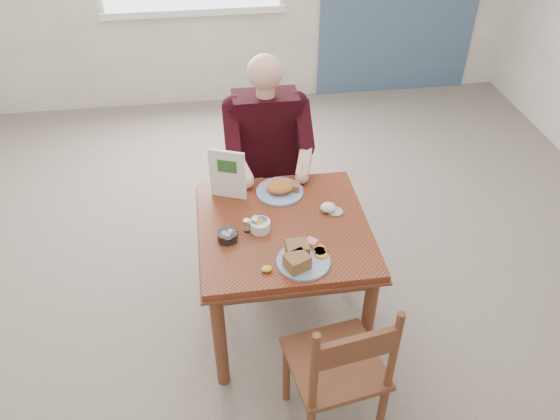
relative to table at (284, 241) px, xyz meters
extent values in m
plane|color=#6B6157|center=(0.00, 0.00, -0.64)|extent=(6.00, 6.00, 0.00)
ellipsoid|color=yellow|center=(-0.13, -0.33, 0.13)|extent=(0.07, 0.06, 0.03)
ellipsoid|color=white|center=(0.26, 0.08, 0.14)|extent=(0.09, 0.07, 0.05)
cylinder|color=silver|center=(0.29, 0.07, 0.12)|extent=(0.09, 0.09, 0.01)
cube|color=white|center=(-0.40, 2.96, 0.28)|extent=(1.72, 0.04, 0.06)
cube|color=brown|center=(0.00, 0.00, 0.09)|extent=(0.90, 0.90, 0.04)
cube|color=brown|center=(0.00, 0.00, 0.06)|extent=(0.92, 0.92, 0.01)
cylinder|color=brown|center=(-0.39, -0.39, -0.28)|extent=(0.07, 0.07, 0.71)
cylinder|color=brown|center=(0.39, -0.39, -0.28)|extent=(0.07, 0.07, 0.71)
cylinder|color=brown|center=(-0.39, 0.39, -0.28)|extent=(0.07, 0.07, 0.71)
cylinder|color=brown|center=(0.39, 0.39, -0.28)|extent=(0.07, 0.07, 0.71)
cube|color=brown|center=(0.00, -0.39, 0.02)|extent=(0.80, 0.03, 0.08)
cube|color=brown|center=(0.00, 0.39, 0.02)|extent=(0.80, 0.03, 0.08)
cube|color=brown|center=(-0.39, 0.00, 0.02)|extent=(0.03, 0.80, 0.08)
cube|color=brown|center=(0.39, 0.00, 0.02)|extent=(0.03, 0.80, 0.08)
cylinder|color=brown|center=(-0.18, 0.57, -0.41)|extent=(0.04, 0.04, 0.45)
cylinder|color=brown|center=(0.18, 0.57, -0.41)|extent=(0.04, 0.04, 0.45)
cylinder|color=brown|center=(-0.18, 0.93, -0.41)|extent=(0.04, 0.04, 0.45)
cylinder|color=brown|center=(0.18, 0.93, -0.41)|extent=(0.04, 0.04, 0.45)
cube|color=brown|center=(0.00, 0.75, -0.17)|extent=(0.42, 0.42, 0.03)
cylinder|color=brown|center=(-0.18, 0.93, 0.06)|extent=(0.04, 0.04, 0.50)
cylinder|color=brown|center=(0.18, 0.93, 0.06)|extent=(0.04, 0.04, 0.50)
cube|color=brown|center=(0.00, 0.93, 0.16)|extent=(0.38, 0.03, 0.14)
cylinder|color=brown|center=(-0.07, -0.54, -0.41)|extent=(0.05, 0.05, 0.45)
cylinder|color=brown|center=(0.29, -0.49, -0.41)|extent=(0.05, 0.05, 0.45)
cylinder|color=brown|center=(0.35, -0.84, -0.41)|extent=(0.05, 0.05, 0.45)
cube|color=brown|center=(0.14, -0.69, -0.17)|extent=(0.48, 0.48, 0.03)
cylinder|color=brown|center=(-0.01, -0.90, 0.06)|extent=(0.04, 0.04, 0.50)
cylinder|color=brown|center=(0.35, -0.84, 0.06)|extent=(0.04, 0.04, 0.50)
cube|color=brown|center=(0.17, -0.87, 0.16)|extent=(0.38, 0.09, 0.14)
cube|color=gray|center=(-0.10, 0.63, -0.10)|extent=(0.13, 0.38, 0.12)
cube|color=gray|center=(0.10, 0.63, -0.10)|extent=(0.13, 0.38, 0.12)
cube|color=gray|center=(-0.10, 0.45, -0.40)|extent=(0.10, 0.10, 0.48)
cube|color=gray|center=(0.10, 0.45, -0.40)|extent=(0.10, 0.10, 0.48)
cube|color=black|center=(0.00, 0.78, 0.20)|extent=(0.40, 0.22, 0.58)
sphere|color=black|center=(-0.19, 0.78, 0.42)|extent=(0.15, 0.15, 0.15)
sphere|color=black|center=(0.19, 0.78, 0.42)|extent=(0.15, 0.15, 0.15)
cylinder|color=#D69B88|center=(0.00, 0.76, 0.51)|extent=(0.11, 0.11, 0.08)
sphere|color=#D69B88|center=(0.00, 0.76, 0.64)|extent=(0.21, 0.21, 0.21)
cube|color=black|center=(-0.22, 0.67, 0.32)|extent=(0.09, 0.29, 0.27)
cube|color=black|center=(0.22, 0.67, 0.32)|extent=(0.09, 0.29, 0.27)
sphere|color=black|center=(-0.22, 0.55, 0.22)|extent=(0.09, 0.09, 0.09)
sphere|color=black|center=(0.22, 0.55, 0.22)|extent=(0.09, 0.09, 0.09)
cube|color=#D69B88|center=(-0.19, 0.46, 0.19)|extent=(0.14, 0.23, 0.14)
cube|color=#D69B88|center=(0.19, 0.46, 0.19)|extent=(0.14, 0.23, 0.14)
sphere|color=#D69B88|center=(-0.16, 0.37, 0.15)|extent=(0.08, 0.08, 0.08)
sphere|color=#D69B88|center=(0.16, 0.37, 0.15)|extent=(0.08, 0.08, 0.08)
cylinder|color=silver|center=(0.16, 0.37, 0.20)|extent=(0.01, 0.05, 0.12)
cylinder|color=white|center=(0.05, -0.30, 0.12)|extent=(0.33, 0.33, 0.01)
cube|color=tan|center=(0.01, -0.34, 0.16)|extent=(0.14, 0.13, 0.07)
cube|color=tan|center=(0.03, -0.25, 0.16)|extent=(0.11, 0.10, 0.07)
cylinder|color=orange|center=(0.15, -0.27, 0.13)|extent=(0.07, 0.07, 0.01)
cylinder|color=orange|center=(0.14, -0.25, 0.13)|extent=(0.08, 0.08, 0.01)
cylinder|color=orange|center=(0.14, -0.23, 0.13)|extent=(0.09, 0.09, 0.01)
cube|color=pink|center=(0.11, -0.19, 0.14)|extent=(0.07, 0.07, 0.03)
cylinder|color=white|center=(0.02, 0.29, 0.12)|extent=(0.33, 0.33, 0.02)
ellipsoid|color=#C6742E|center=(0.02, 0.29, 0.16)|extent=(0.18, 0.16, 0.06)
cube|color=tan|center=(0.08, 0.30, 0.15)|extent=(0.11, 0.08, 0.04)
cylinder|color=white|center=(-0.13, -0.02, 0.14)|extent=(0.13, 0.13, 0.06)
cube|color=pink|center=(-0.14, -0.02, 0.18)|extent=(0.04, 0.01, 0.03)
cube|color=#6699D8|center=(-0.11, -0.01, 0.18)|extent=(0.04, 0.03, 0.03)
cube|color=#EAD159|center=(-0.13, -0.04, 0.18)|extent=(0.04, 0.03, 0.03)
cube|color=white|center=(-0.14, 0.00, 0.18)|extent=(0.04, 0.02, 0.03)
cylinder|color=white|center=(-0.20, -0.02, 0.14)|extent=(0.04, 0.04, 0.06)
cylinder|color=silver|center=(-0.20, -0.02, 0.18)|extent=(0.04, 0.04, 0.01)
cylinder|color=white|center=(-0.16, -0.02, 0.14)|extent=(0.04, 0.04, 0.06)
cylinder|color=silver|center=(-0.16, -0.02, 0.18)|extent=(0.04, 0.04, 0.01)
cylinder|color=white|center=(-0.30, -0.07, 0.14)|extent=(0.11, 0.11, 0.05)
cylinder|color=white|center=(-0.32, -0.07, 0.15)|extent=(0.03, 0.03, 0.02)
cylinder|color=white|center=(-0.29, -0.06, 0.15)|extent=(0.03, 0.03, 0.02)
cylinder|color=white|center=(-0.30, -0.09, 0.15)|extent=(0.03, 0.03, 0.02)
cube|color=white|center=(-0.27, 0.30, 0.26)|extent=(0.20, 0.09, 0.30)
cube|color=#2D5926|center=(-0.27, 0.29, 0.32)|extent=(0.10, 0.04, 0.08)
camera|label=1|loc=(-0.34, -2.20, 1.97)|focal=35.00mm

